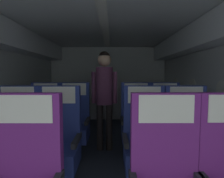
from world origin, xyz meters
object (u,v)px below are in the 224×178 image
at_px(seat_c_left_window, 45,123).
at_px(seat_c_right_aisle, 166,123).
at_px(seat_b_left_aisle, 58,144).
at_px(flight_attendant, 105,89).
at_px(seat_c_left_aisle, 74,124).
at_px(seat_b_left_window, 16,144).
at_px(seat_c_right_window, 136,123).
at_px(seat_b_right_aisle, 188,144).
at_px(seat_b_right_window, 145,143).

relative_size(seat_c_left_window, seat_c_right_aisle, 1.00).
height_order(seat_b_left_aisle, flight_attendant, flight_attendant).
relative_size(seat_b_left_aisle, flight_attendant, 0.69).
bearing_deg(flight_attendant, seat_c_right_aisle, -11.23).
height_order(seat_b_left_aisle, seat_c_left_aisle, same).
distance_m(seat_b_left_window, seat_c_right_window, 1.77).
bearing_deg(seat_c_left_window, seat_b_right_aisle, -23.95).
bearing_deg(seat_b_left_aisle, seat_c_left_window, 118.19).
xyz_separation_m(seat_b_right_window, seat_c_left_aisle, (-1.01, 0.87, 0.00)).
relative_size(seat_b_left_window, seat_c_left_window, 1.00).
height_order(seat_c_left_aisle, seat_c_right_aisle, same).
height_order(seat_b_right_aisle, seat_c_left_aisle, same).
relative_size(seat_b_left_aisle, seat_c_right_aisle, 1.00).
distance_m(seat_b_right_aisle, seat_c_right_aisle, 0.89).
bearing_deg(seat_b_left_aisle, seat_b_right_window, 0.64).
bearing_deg(flight_attendant, seat_b_right_window, -68.18).
distance_m(seat_b_left_aisle, seat_c_left_window, 1.01).
xyz_separation_m(seat_b_right_aisle, flight_attendant, (-1.01, 0.98, 0.56)).
height_order(seat_c_left_aisle, seat_c_right_window, same).
bearing_deg(seat_c_left_window, seat_c_left_aisle, -0.97).
bearing_deg(seat_c_right_window, seat_b_left_aisle, -139.09).
height_order(seat_b_left_window, seat_c_left_window, same).
distance_m(seat_b_right_window, flight_attendant, 1.23).
height_order(seat_c_right_window, flight_attendant, flight_attendant).
bearing_deg(seat_b_left_aisle, seat_b_right_aisle, 0.04).
bearing_deg(seat_c_left_window, seat_b_left_window, -90.63).
bearing_deg(seat_c_left_window, seat_b_right_window, -30.35).
distance_m(seat_c_left_aisle, flight_attendant, 0.75).
relative_size(seat_c_left_window, flight_attendant, 0.69).
distance_m(seat_b_left_window, seat_c_right_aisle, 2.20).
xyz_separation_m(seat_b_left_window, seat_c_left_aisle, (0.49, 0.89, 0.00)).
bearing_deg(seat_b_left_window, seat_b_left_aisle, 1.43).
distance_m(seat_b_right_aisle, seat_c_left_window, 2.18).
xyz_separation_m(seat_c_left_aisle, seat_c_right_window, (1.03, 0.02, 0.00)).
bearing_deg(seat_b_right_window, seat_b_right_aisle, -1.19).
bearing_deg(flight_attendant, seat_c_left_aisle, -174.06).
distance_m(seat_b_left_window, seat_b_right_aisle, 2.00).
bearing_deg(seat_c_right_aisle, seat_c_left_window, -179.86).
distance_m(seat_b_left_aisle, seat_c_right_window, 1.37).
bearing_deg(seat_b_left_aisle, seat_c_right_window, 40.91).
relative_size(seat_b_right_aisle, flight_attendant, 0.69).
distance_m(seat_b_right_aisle, flight_attendant, 1.52).
bearing_deg(seat_b_left_window, seat_c_left_window, 89.37).
height_order(seat_c_left_window, seat_c_left_aisle, same).
bearing_deg(seat_c_right_window, seat_c_left_aisle, -178.98).
xyz_separation_m(seat_b_left_window, seat_c_right_aisle, (2.01, 0.90, 0.00)).
distance_m(seat_c_right_window, flight_attendant, 0.77).
xyz_separation_m(seat_b_left_window, seat_b_left_aisle, (0.49, 0.01, 0.00)).
xyz_separation_m(seat_b_left_aisle, seat_b_right_window, (1.02, 0.01, 0.00)).
relative_size(seat_b_right_window, flight_attendant, 0.69).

